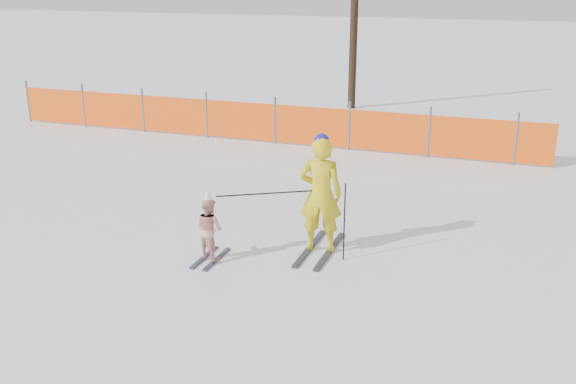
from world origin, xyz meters
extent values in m
plane|color=white|center=(0.00, 0.00, 0.00)|extent=(120.00, 120.00, 0.00)
cube|color=black|center=(0.32, 0.65, 0.02)|extent=(0.09, 1.54, 0.04)
cube|color=black|center=(0.66, 0.65, 0.02)|extent=(0.09, 1.54, 0.04)
imported|color=yellow|center=(0.49, 0.65, 0.97)|extent=(0.75, 0.56, 1.87)
sphere|color=#1C1A94|center=(0.49, 0.65, 1.83)|extent=(0.25, 0.25, 0.25)
cube|color=black|center=(-1.15, -0.24, 0.01)|extent=(0.09, 0.88, 0.03)
cube|color=black|center=(-0.93, -0.24, 0.01)|extent=(0.09, 0.88, 0.03)
imported|color=pink|center=(-1.04, -0.24, 0.52)|extent=(0.58, 0.52, 0.98)
cone|color=white|center=(-1.04, -0.24, 1.05)|extent=(0.19, 0.19, 0.24)
cylinder|color=black|center=(0.94, 0.45, 0.63)|extent=(0.02, 0.02, 1.27)
cylinder|color=black|center=(-0.27, 0.20, 1.04)|extent=(1.33, 0.78, 0.02)
cylinder|color=#595960|center=(-10.66, 6.94, 0.62)|extent=(0.06, 0.06, 1.25)
cylinder|color=#595960|center=(-8.66, 6.94, 0.62)|extent=(0.06, 0.06, 1.25)
cylinder|color=#595960|center=(-6.66, 6.94, 0.62)|extent=(0.06, 0.06, 1.25)
cylinder|color=#595960|center=(-4.66, 6.94, 0.62)|extent=(0.06, 0.06, 1.25)
cylinder|color=#595960|center=(-2.66, 6.94, 0.62)|extent=(0.06, 0.06, 1.25)
cylinder|color=#595960|center=(-0.66, 6.94, 0.62)|extent=(0.06, 0.06, 1.25)
cylinder|color=#595960|center=(1.34, 6.94, 0.62)|extent=(0.06, 0.06, 1.25)
cylinder|color=#595960|center=(3.34, 6.94, 0.62)|extent=(0.06, 0.06, 1.25)
cube|color=#FF570D|center=(-3.22, 6.94, 0.55)|extent=(14.88, 0.03, 1.00)
cylinder|color=black|center=(-1.96, 12.30, 2.79)|extent=(0.25, 0.25, 5.58)
camera|label=1|loc=(3.23, -8.53, 4.26)|focal=40.00mm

